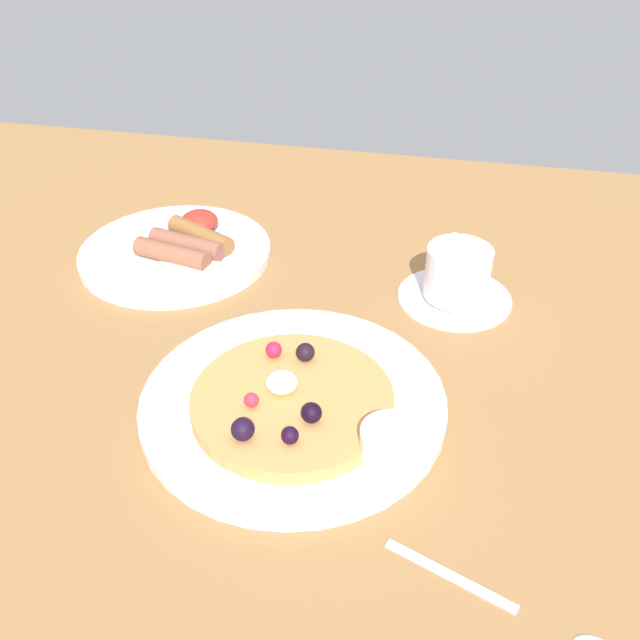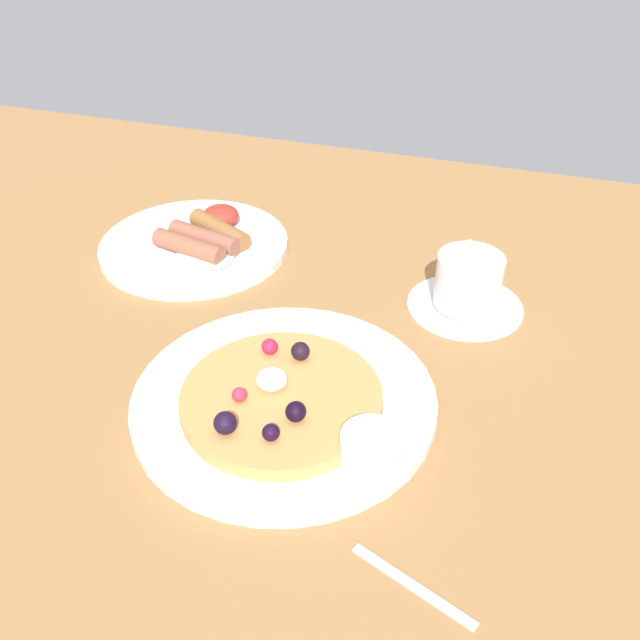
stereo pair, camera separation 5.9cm
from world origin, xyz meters
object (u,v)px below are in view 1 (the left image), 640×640
Objects in this scene: syrup_ramekin at (392,443)px; coffee_cup at (458,271)px; breakfast_plate at (176,253)px; coffee_saucer at (454,297)px; teaspoon at (533,617)px; pancake_plate at (293,402)px.

coffee_cup is at bearing 81.79° from syrup_ramekin.
syrup_ramekin is 0.23× the size of breakfast_plate.
coffee_saucer is 1.25× the size of coffee_cup.
coffee_cup is at bearing 101.04° from teaspoon.
breakfast_plate is 58.47cm from teaspoon.
coffee_cup is at bearing 57.65° from pancake_plate.
coffee_saucer is at bearing 81.68° from syrup_ramekin.
breakfast_plate is at bearing 136.50° from syrup_ramekin.
breakfast_plate is 2.29× the size of coffee_cup.
syrup_ramekin is 0.41× the size of coffee_saucer.
coffee_cup reaches higher than pancake_plate.
breakfast_plate reaches higher than teaspoon.
syrup_ramekin reaches higher than pancake_plate.
teaspoon is at bearing -78.96° from coffee_cup.
syrup_ramekin is (9.69, -5.42, 2.10)cm from pancake_plate.
pancake_plate is 1.20× the size of breakfast_plate.
pancake_plate is 27.24cm from teaspoon.
syrup_ramekin is at bearing -98.21° from coffee_cup.
syrup_ramekin is at bearing -29.22° from pancake_plate.
coffee_cup is 39.51cm from teaspoon.
pancake_plate is 2.75× the size of coffee_cup.
breakfast_plate is at bearing 135.81° from teaspoon.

